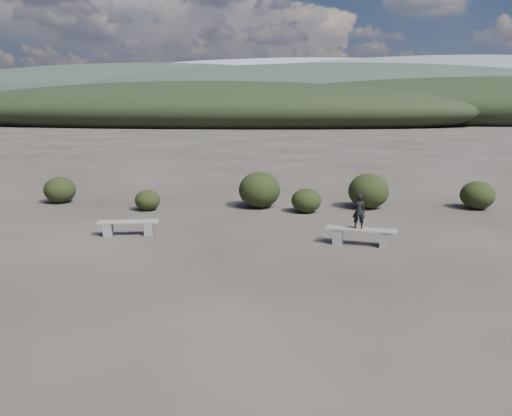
# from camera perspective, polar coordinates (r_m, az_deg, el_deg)

# --- Properties ---
(ground) EXTENTS (1200.00, 1200.00, 0.00)m
(ground) POSITION_cam_1_polar(r_m,az_deg,el_deg) (10.75, -2.92, -9.50)
(ground) COLOR #302A25
(ground) RESTS_ON ground
(bench_left) EXTENTS (1.85, 0.80, 0.45)m
(bench_left) POSITION_cam_1_polar(r_m,az_deg,el_deg) (15.60, -14.38, -2.08)
(bench_left) COLOR slate
(bench_left) RESTS_ON ground
(bench_right) EXTENTS (1.99, 0.65, 0.49)m
(bench_right) POSITION_cam_1_polar(r_m,az_deg,el_deg) (14.35, 11.92, -3.06)
(bench_right) COLOR slate
(bench_right) RESTS_ON ground
(seated_person) EXTENTS (0.37, 0.25, 0.99)m
(seated_person) POSITION_cam_1_polar(r_m,az_deg,el_deg) (14.20, 11.66, -0.36)
(seated_person) COLOR black
(seated_person) RESTS_ON bench_right
(shrub_a) EXTENTS (0.94, 0.94, 0.77)m
(shrub_a) POSITION_cam_1_polar(r_m,az_deg,el_deg) (19.18, -12.29, 0.88)
(shrub_a) COLOR black
(shrub_a) RESTS_ON ground
(shrub_b) EXTENTS (1.61, 1.61, 1.38)m
(shrub_b) POSITION_cam_1_polar(r_m,az_deg,el_deg) (19.22, 0.40, 2.09)
(shrub_b) COLOR black
(shrub_b) RESTS_ON ground
(shrub_c) EXTENTS (1.11, 1.11, 0.89)m
(shrub_c) POSITION_cam_1_polar(r_m,az_deg,el_deg) (18.45, 5.78, 0.86)
(shrub_c) COLOR black
(shrub_c) RESTS_ON ground
(shrub_d) EXTENTS (1.53, 1.53, 1.34)m
(shrub_d) POSITION_cam_1_polar(r_m,az_deg,el_deg) (19.53, 12.73, 1.90)
(shrub_d) COLOR black
(shrub_d) RESTS_ON ground
(shrub_e) EXTENTS (1.28, 1.28, 1.06)m
(shrub_e) POSITION_cam_1_polar(r_m,az_deg,el_deg) (20.75, 23.99, 1.35)
(shrub_e) COLOR black
(shrub_e) RESTS_ON ground
(shrub_f) EXTENTS (1.25, 1.25, 1.05)m
(shrub_f) POSITION_cam_1_polar(r_m,az_deg,el_deg) (21.69, -21.50, 1.94)
(shrub_f) COLOR black
(shrub_f) RESTS_ON ground
(mountain_ridges) EXTENTS (500.00, 400.00, 56.00)m
(mountain_ridges) POSITION_cam_1_polar(r_m,az_deg,el_deg) (349.09, 6.84, 12.67)
(mountain_ridges) COLOR black
(mountain_ridges) RESTS_ON ground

